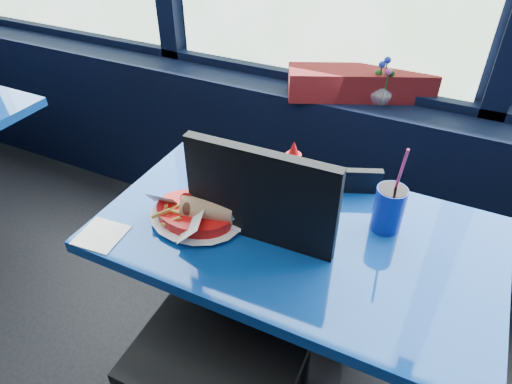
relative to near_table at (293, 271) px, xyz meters
The scene contains 10 objects.
window_sill 0.94m from the near_table, 109.03° to the left, with size 5.00×0.26×0.80m, color black.
near_table is the anchor object (origin of this frame).
chair_near_front 0.23m from the near_table, 113.45° to the right, with size 0.49×0.49×1.05m.
chair_near_back 0.35m from the near_table, 80.03° to the left, with size 0.49×0.49×0.84m.
planter_box 0.94m from the near_table, 93.85° to the left, with size 0.63×0.16×0.13m, color maroon.
flower_vase 0.91m from the near_table, 87.50° to the left, with size 0.11×0.11×0.20m.
food_basket 0.38m from the near_table, 161.76° to the right, with size 0.30×0.30×0.10m.
ketchup_bottle 0.33m from the near_table, 116.61° to the left, with size 0.05×0.05×0.20m.
soda_cup 0.38m from the near_table, 28.60° to the left, with size 0.09×0.09×0.31m.
napkin 0.62m from the near_table, 151.70° to the right, with size 0.13×0.13×0.00m, color white.
Camera 1 is at (0.64, 1.01, 1.68)m, focal length 32.00 mm.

